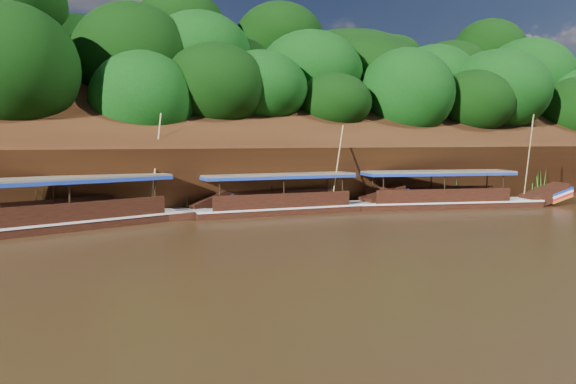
{
  "coord_description": "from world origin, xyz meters",
  "views": [
    {
      "loc": [
        -14.23,
        -20.69,
        4.18
      ],
      "look_at": [
        -1.2,
        7.0,
        1.35
      ],
      "focal_mm": 35.0,
      "sensor_mm": 36.0,
      "label": 1
    }
  ],
  "objects": [
    {
      "name": "ground",
      "position": [
        0.0,
        0.0,
        0.0
      ],
      "size": [
        160.0,
        160.0,
        0.0
      ],
      "primitive_type": "plane",
      "color": "black",
      "rests_on": "ground"
    },
    {
      "name": "riverbank",
      "position": [
        -0.01,
        22.73,
        1.89
      ],
      "size": [
        120.0,
        30.06,
        19.4
      ],
      "color": "#32180B",
      "rests_on": "ground"
    },
    {
      "name": "boat_0",
      "position": [
        10.29,
        6.27,
        0.52
      ],
      "size": [
        14.16,
        5.27,
        6.17
      ],
      "rotation": [
        0.0,
        0.0,
        -0.25
      ],
      "color": "black",
      "rests_on": "ground"
    },
    {
      "name": "boat_1",
      "position": [
        0.11,
        8.16,
        0.52
      ],
      "size": [
        13.37,
        2.76,
        5.47
      ],
      "rotation": [
        0.0,
        0.0,
        -0.05
      ],
      "color": "black",
      "rests_on": "ground"
    },
    {
      "name": "boat_2",
      "position": [
        -11.17,
        7.87,
        0.56
      ],
      "size": [
        15.58,
        6.44,
        6.06
      ],
      "rotation": [
        0.0,
        0.0,
        0.29
      ],
      "color": "black",
      "rests_on": "ground"
    },
    {
      "name": "reeds",
      "position": [
        -3.3,
        9.5,
        0.9
      ],
      "size": [
        49.51,
        2.2,
        2.03
      ],
      "color": "#286018",
      "rests_on": "ground"
    }
  ]
}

